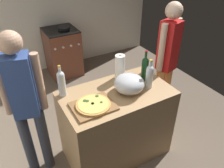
# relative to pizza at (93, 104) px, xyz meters

# --- Properties ---
(ground_plane) EXTENTS (4.40, 3.70, 0.02)m
(ground_plane) POSITION_rel_pizza_xyz_m (0.29, 1.09, -0.94)
(ground_plane) COLOR #6B5B4C
(kitchen_wall_rear) EXTENTS (4.40, 0.10, 2.60)m
(kitchen_wall_rear) POSITION_rel_pizza_xyz_m (0.29, 2.69, 0.37)
(kitchen_wall_rear) COLOR silver
(kitchen_wall_rear) RESTS_ON ground_plane
(counter) EXTENTS (1.17, 0.68, 0.90)m
(counter) POSITION_rel_pizza_xyz_m (0.32, 0.09, -0.48)
(counter) COLOR tan
(counter) RESTS_ON ground_plane
(cutting_board) EXTENTS (0.40, 0.32, 0.02)m
(cutting_board) POSITION_rel_pizza_xyz_m (-0.00, -0.00, -0.02)
(cutting_board) COLOR olive
(cutting_board) RESTS_ON counter
(pizza) EXTENTS (0.33, 0.33, 0.03)m
(pizza) POSITION_rel_pizza_xyz_m (0.00, 0.00, 0.00)
(pizza) COLOR tan
(pizza) RESTS_ON cutting_board
(mixing_bowl) EXTENTS (0.32, 0.32, 0.19)m
(mixing_bowl) POSITION_rel_pizza_xyz_m (0.44, 0.05, 0.07)
(mixing_bowl) COLOR #B2B2B7
(mixing_bowl) RESTS_ON counter
(paper_towel_roll) EXTENTS (0.11, 0.11, 0.29)m
(paper_towel_roll) POSITION_rel_pizza_xyz_m (0.50, 0.33, 0.11)
(paper_towel_roll) COLOR white
(paper_towel_roll) RESTS_ON counter
(wine_bottle_clear) EXTENTS (0.08, 0.08, 0.33)m
(wine_bottle_clear) POSITION_rel_pizza_xyz_m (0.66, 0.01, 0.12)
(wine_bottle_clear) COLOR silver
(wine_bottle_clear) RESTS_ON counter
(wine_bottle_dark) EXTENTS (0.08, 0.08, 0.34)m
(wine_bottle_dark) POSITION_rel_pizza_xyz_m (-0.18, 0.33, 0.12)
(wine_bottle_dark) COLOR silver
(wine_bottle_dark) RESTS_ON counter
(wine_bottle_green) EXTENTS (0.07, 0.07, 0.36)m
(wine_bottle_green) POSITION_rel_pizza_xyz_m (0.71, 0.16, 0.12)
(wine_bottle_green) COLOR #143819
(wine_bottle_green) RESTS_ON counter
(stove) EXTENTS (0.57, 0.62, 0.92)m
(stove) POSITION_rel_pizza_xyz_m (0.44, 2.29, -0.49)
(stove) COLOR brown
(stove) RESTS_ON ground_plane
(person_in_stripes) EXTENTS (0.38, 0.25, 1.65)m
(person_in_stripes) POSITION_rel_pizza_xyz_m (-0.55, 0.33, 0.03)
(person_in_stripes) COLOR #383D4C
(person_in_stripes) RESTS_ON ground_plane
(person_in_red) EXTENTS (0.36, 0.25, 1.67)m
(person_in_red) POSITION_rel_pizza_xyz_m (1.19, 0.33, 0.03)
(person_in_red) COLOR #D88C4C
(person_in_red) RESTS_ON ground_plane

